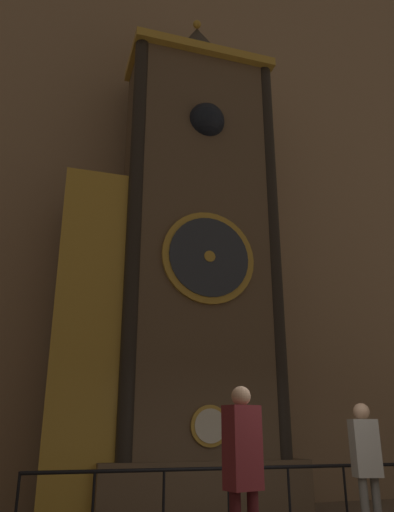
# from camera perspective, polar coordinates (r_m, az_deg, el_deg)

# --- Properties ---
(cathedral_back_wall) EXTENTS (24.00, 0.32, 14.97)m
(cathedral_back_wall) POSITION_cam_1_polar(r_m,az_deg,el_deg) (12.33, -0.60, 10.17)
(cathedral_back_wall) COLOR #997A5B
(cathedral_back_wall) RESTS_ON ground_plane
(clock_tower) EXTENTS (4.52, 1.82, 10.75)m
(clock_tower) POSITION_cam_1_polar(r_m,az_deg,el_deg) (9.88, -1.82, -0.81)
(clock_tower) COLOR brown
(clock_tower) RESTS_ON ground_plane
(railing_fence) EXTENTS (5.47, 0.05, 0.95)m
(railing_fence) POSITION_cam_1_polar(r_m,az_deg,el_deg) (7.50, 3.66, -26.02)
(railing_fence) COLOR black
(railing_fence) RESTS_ON ground_plane
(visitor_near) EXTENTS (0.39, 0.31, 1.85)m
(visitor_near) POSITION_cam_1_polar(r_m,az_deg,el_deg) (5.23, 5.27, -22.66)
(visitor_near) COLOR #461518
(visitor_near) RESTS_ON ground_plane
(visitor_far) EXTENTS (0.37, 0.28, 1.77)m
(visitor_far) POSITION_cam_1_polar(r_m,az_deg,el_deg) (7.38, 18.77, -21.07)
(visitor_far) COLOR #58554F
(visitor_far) RESTS_ON ground_plane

